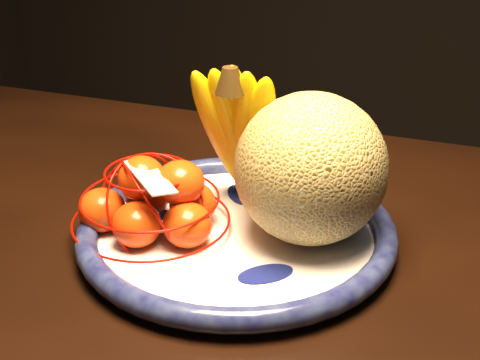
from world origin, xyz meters
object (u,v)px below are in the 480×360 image
at_px(cantaloupe, 311,169).
at_px(banana_bunch, 240,127).
at_px(fruit_bowl, 237,231).
at_px(dining_table, 183,338).
at_px(mandarin_bag, 154,203).

height_order(cantaloupe, banana_bunch, banana_bunch).
bearing_deg(fruit_bowl, dining_table, -109.75).
height_order(fruit_bowl, mandarin_bag, mandarin_bag).
height_order(banana_bunch, mandarin_bag, banana_bunch).
height_order(fruit_bowl, cantaloupe, cantaloupe).
bearing_deg(mandarin_bag, cantaloupe, 17.55).
height_order(dining_table, banana_bunch, banana_bunch).
bearing_deg(banana_bunch, cantaloupe, -30.08).
relative_size(dining_table, mandarin_bag, 8.07).
height_order(cantaloupe, mandarin_bag, cantaloupe).
relative_size(cantaloupe, mandarin_bag, 0.84).
height_order(dining_table, fruit_bowl, fruit_bowl).
relative_size(dining_table, cantaloupe, 9.57).
xyz_separation_m(fruit_bowl, banana_bunch, (-0.02, 0.06, 0.09)).
bearing_deg(cantaloupe, dining_table, -135.58).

